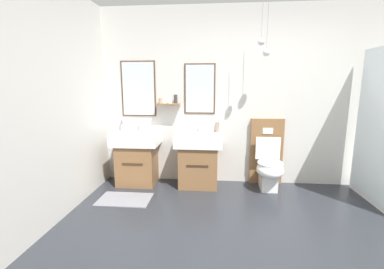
{
  "coord_description": "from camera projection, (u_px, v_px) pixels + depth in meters",
  "views": [
    {
      "loc": [
        -0.65,
        -2.05,
        1.49
      ],
      "look_at": [
        -0.99,
        1.66,
        0.78
      ],
      "focal_mm": 24.52,
      "sensor_mm": 36.0,
      "label": 1
    }
  ],
  "objects": [
    {
      "name": "toothbrush_cup",
      "position": [
        123.0,
        127.0,
        4.07
      ],
      "size": [
        0.07,
        0.07,
        0.21
      ],
      "color": "silver",
      "rests_on": "vanity_sink_left"
    },
    {
      "name": "tap_on_left_sink",
      "position": [
        140.0,
        126.0,
        4.06
      ],
      "size": [
        0.03,
        0.13,
        0.11
      ],
      "color": "silver",
      "rests_on": "vanity_sink_left"
    },
    {
      "name": "tap_on_right_sink",
      "position": [
        199.0,
        127.0,
        3.98
      ],
      "size": [
        0.03,
        0.13,
        0.11
      ],
      "color": "silver",
      "rests_on": "vanity_sink_right"
    },
    {
      "name": "soap_dispenser",
      "position": [
        217.0,
        127.0,
        3.95
      ],
      "size": [
        0.06,
        0.06,
        0.19
      ],
      "color": "gray",
      "rests_on": "vanity_sink_right"
    },
    {
      "name": "bath_mat",
      "position": [
        125.0,
        199.0,
        3.45
      ],
      "size": [
        0.68,
        0.44,
        0.01
      ],
      "primitive_type": "cube",
      "color": "slate",
      "rests_on": "ground"
    },
    {
      "name": "wall_left",
      "position": [
        5.0,
        107.0,
        2.2
      ],
      "size": [
        0.12,
        4.03,
        2.61
      ],
      "primitive_type": "cube",
      "color": "beige",
      "rests_on": "ground"
    },
    {
      "name": "vanity_sink_right",
      "position": [
        199.0,
        158.0,
        3.88
      ],
      "size": [
        0.68,
        0.51,
        0.78
      ],
      "color": "brown",
      "rests_on": "ground"
    },
    {
      "name": "toilet",
      "position": [
        268.0,
        163.0,
        3.81
      ],
      "size": [
        0.48,
        0.62,
        1.0
      ],
      "color": "brown",
      "rests_on": "ground"
    },
    {
      "name": "vanity_sink_left",
      "position": [
        137.0,
        157.0,
        3.96
      ],
      "size": [
        0.68,
        0.51,
        0.78
      ],
      "color": "brown",
      "rests_on": "ground"
    },
    {
      "name": "wall_back",
      "position": [
        258.0,
        97.0,
        3.9
      ],
      "size": [
        4.95,
        0.6,
        2.61
      ],
      "color": "beige",
      "rests_on": "ground"
    },
    {
      "name": "ground_plane",
      "position": [
        289.0,
        268.0,
        2.24
      ],
      "size": [
        6.15,
        5.23,
        0.1
      ],
      "primitive_type": "cube",
      "color": "#23262B",
      "rests_on": "ground"
    }
  ]
}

